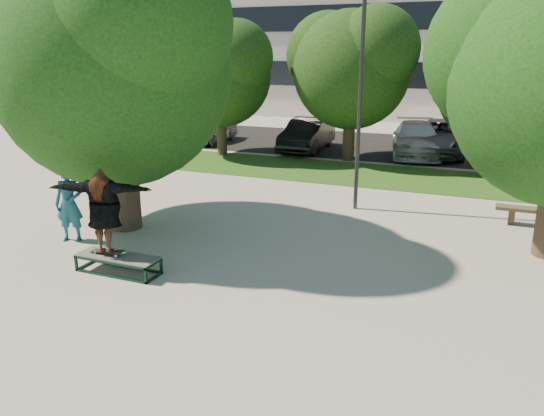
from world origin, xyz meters
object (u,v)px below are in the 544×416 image
at_px(car_silver_a, 211,129).
at_px(car_grey, 441,137).
at_px(tree_left, 111,54).
at_px(bystander, 69,204).
at_px(grind_box, 118,264).
at_px(car_dark, 307,135).
at_px(lamppost, 360,101).
at_px(car_silver_b, 416,139).

bearing_deg(car_silver_a, car_grey, 4.79).
distance_m(tree_left, car_grey, 15.81).
bearing_deg(bystander, car_silver_a, 87.73).
height_order(grind_box, car_dark, car_dark).
relative_size(grind_box, car_grey, 0.33).
height_order(bystander, car_grey, bystander).
bearing_deg(car_grey, grind_box, -104.41).
bearing_deg(lamppost, bystander, -137.39).
relative_size(bystander, car_silver_b, 0.37).
xyz_separation_m(car_silver_a, car_silver_b, (10.12, 0.30, 0.08)).
xyz_separation_m(tree_left, car_grey, (6.79, 13.80, -3.66)).
xyz_separation_m(car_silver_a, car_grey, (11.11, 0.99, 0.11)).
distance_m(tree_left, car_silver_a, 14.03).
bearing_deg(car_dark, car_silver_b, 6.73).
xyz_separation_m(car_grey, car_silver_b, (-0.98, -0.69, -0.03)).
bearing_deg(car_dark, tree_left, -95.95).
height_order(tree_left, car_grey, tree_left).
relative_size(bystander, car_silver_a, 0.49).
bearing_deg(car_grey, car_silver_b, -142.45).
bearing_deg(car_silver_b, bystander, -123.62).
distance_m(grind_box, bystander, 2.69).
distance_m(grind_box, car_dark, 15.05).
distance_m(lamppost, bystander, 8.18).
relative_size(grind_box, car_dark, 0.40).
relative_size(car_dark, car_grey, 0.83).
xyz_separation_m(bystander, car_grey, (7.29, 15.23, -0.18)).
height_order(bystander, car_silver_a, bystander).
distance_m(bystander, car_silver_a, 14.74).
bearing_deg(car_silver_b, grind_box, -114.49).
relative_size(grind_box, car_silver_b, 0.36).
height_order(bystander, car_silver_b, bystander).
height_order(grind_box, car_silver_a, car_silver_a).
relative_size(car_dark, car_silver_b, 0.90).
distance_m(lamppost, car_silver_a, 13.34).
distance_m(car_grey, car_silver_b, 1.20).
bearing_deg(car_dark, lamppost, -64.51).
bearing_deg(lamppost, car_dark, 117.04).
xyz_separation_m(lamppost, car_dark, (-4.34, 8.50, -2.41)).
distance_m(tree_left, car_silver_b, 14.81).
xyz_separation_m(car_silver_a, car_dark, (5.27, -0.40, 0.10)).
distance_m(car_dark, car_grey, 6.00).
bearing_deg(car_silver_b, tree_left, -124.05).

